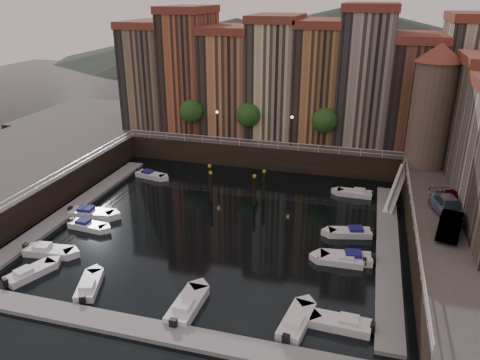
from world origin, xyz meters
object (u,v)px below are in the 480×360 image
(mooring_pilings, at_px, (234,186))
(car_c, at_px, (449,208))
(boat_left_2, at_px, (91,213))
(boat_left_0, at_px, (48,251))
(corner_tower, at_px, (433,105))
(boat_left_1, at_px, (87,225))
(gangway, at_px, (397,186))
(car_b, at_px, (450,226))
(car_a, at_px, (450,201))

(mooring_pilings, height_order, car_c, car_c)
(boat_left_2, distance_m, car_c, 34.89)
(boat_left_0, xyz_separation_m, car_c, (34.04, 11.25, 3.45))
(boat_left_2, bearing_deg, corner_tower, 21.21)
(boat_left_1, distance_m, car_c, 34.14)
(gangway, bearing_deg, car_b, -73.88)
(car_b, height_order, car_c, car_c)
(boat_left_0, height_order, car_a, car_a)
(corner_tower, height_order, gangway, corner_tower)
(car_b, relative_size, car_c, 0.87)
(gangway, bearing_deg, boat_left_2, -157.99)
(car_c, bearing_deg, boat_left_2, 171.16)
(boat_left_1, relative_size, car_a, 0.99)
(mooring_pilings, bearing_deg, car_b, -21.71)
(mooring_pilings, height_order, boat_left_0, mooring_pilings)
(boat_left_1, bearing_deg, boat_left_2, 120.03)
(gangway, relative_size, car_b, 1.74)
(car_a, bearing_deg, corner_tower, 111.64)
(mooring_pilings, bearing_deg, gangway, 13.28)
(car_a, bearing_deg, boat_left_1, -152.20)
(mooring_pilings, height_order, car_a, car_a)
(boat_left_0, distance_m, boat_left_1, 5.33)
(gangway, distance_m, mooring_pilings, 17.88)
(corner_tower, distance_m, car_a, 13.19)
(boat_left_2, xyz_separation_m, car_c, (34.54, 3.55, 3.42))
(gangway, relative_size, car_c, 1.51)
(boat_left_0, bearing_deg, car_b, 6.71)
(car_c, bearing_deg, corner_tower, 79.98)
(boat_left_0, bearing_deg, boat_left_2, 87.73)
(corner_tower, relative_size, boat_left_1, 3.32)
(gangway, xyz_separation_m, boat_left_2, (-30.55, -12.35, -1.54))
(car_a, relative_size, car_b, 0.88)
(corner_tower, distance_m, gangway, 9.86)
(car_a, distance_m, car_b, 5.61)
(mooring_pilings, relative_size, boat_left_1, 1.62)
(mooring_pilings, bearing_deg, car_a, -7.35)
(car_a, bearing_deg, car_b, -82.33)
(mooring_pilings, distance_m, car_b, 22.71)
(boat_left_1, bearing_deg, car_c, 15.53)
(car_b, bearing_deg, boat_left_1, -163.46)
(gangway, bearing_deg, car_a, -58.15)
(gangway, height_order, boat_left_2, gangway)
(boat_left_2, relative_size, car_c, 0.89)
(boat_left_1, bearing_deg, car_a, 18.54)
(boat_left_0, bearing_deg, car_c, 12.30)
(boat_left_1, relative_size, car_b, 0.87)
(boat_left_2, bearing_deg, car_a, 3.36)
(gangway, xyz_separation_m, car_b, (3.60, -12.47, 1.87))
(mooring_pilings, distance_m, boat_left_2, 15.57)
(boat_left_0, height_order, car_b, car_b)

